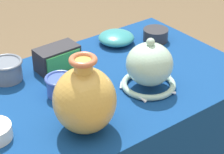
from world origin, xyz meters
name	(u,v)px	position (x,y,z in m)	size (l,w,h in m)	color
display_table	(105,104)	(0.00, -0.02, 0.63)	(1.09, 0.69, 0.71)	brown
vase_tall_bulbous	(85,99)	(-0.20, -0.19, 0.83)	(0.20, 0.20, 0.26)	gold
vase_dome_bell	(149,67)	(0.12, -0.13, 0.80)	(0.21, 0.21, 0.20)	#A8CCB7
mosaic_tile_box	(57,58)	(-0.07, 0.19, 0.76)	(0.17, 0.10, 0.09)	#232328
cup_wide_cobalt	(60,85)	(-0.16, 0.02, 0.75)	(0.11, 0.11, 0.07)	#3851A8
pot_squat_charcoal	(156,35)	(0.39, 0.14, 0.74)	(0.11, 0.11, 0.05)	#2D2D33
cup_wide_slate	(6,69)	(-0.27, 0.23, 0.76)	(0.12, 0.12, 0.08)	slate
bowl_shallow_teal	(116,38)	(0.24, 0.23, 0.74)	(0.15, 0.15, 0.05)	teal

